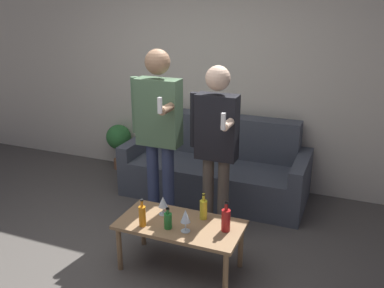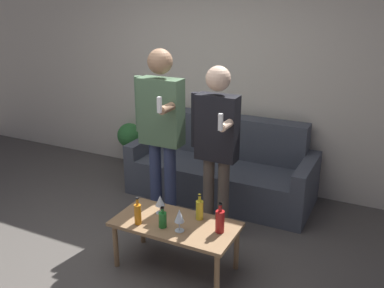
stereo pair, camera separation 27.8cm
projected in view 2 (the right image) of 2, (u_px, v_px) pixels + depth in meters
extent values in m
plane|color=#514C47|center=(107.00, 268.00, 3.67)|extent=(16.00, 16.00, 0.00)
cube|color=beige|center=(214.00, 72.00, 5.10)|extent=(8.00, 0.06, 2.70)
cube|color=#474C56|center=(216.00, 184.00, 4.81)|extent=(1.79, 0.60, 0.41)
cube|color=#474C56|center=(230.00, 152.00, 5.08)|extent=(1.79, 0.24, 0.89)
cube|color=#474C56|center=(148.00, 159.00, 5.29)|extent=(0.14, 0.84, 0.59)
cube|color=#474C56|center=(305.00, 189.00, 4.47)|extent=(0.14, 0.84, 0.59)
cube|color=#8E6B47|center=(175.00, 224.00, 3.55)|extent=(1.04, 0.52, 0.03)
cylinder|color=#8E6B47|center=(116.00, 245.00, 3.64)|extent=(0.04, 0.04, 0.40)
cylinder|color=#8E6B47|center=(217.00, 276.00, 3.24)|extent=(0.04, 0.04, 0.40)
cylinder|color=#8E6B47|center=(143.00, 223.00, 3.99)|extent=(0.04, 0.04, 0.40)
cylinder|color=#8E6B47|center=(237.00, 248.00, 3.60)|extent=(0.04, 0.04, 0.40)
cylinder|color=yellow|center=(200.00, 210.00, 3.58)|extent=(0.06, 0.06, 0.17)
cylinder|color=yellow|center=(200.00, 198.00, 3.54)|extent=(0.02, 0.02, 0.06)
cylinder|color=black|center=(200.00, 195.00, 3.53)|extent=(0.03, 0.03, 0.01)
cylinder|color=orange|center=(138.00, 214.00, 3.50)|extent=(0.06, 0.06, 0.17)
cylinder|color=orange|center=(137.00, 201.00, 3.46)|extent=(0.02, 0.02, 0.07)
cylinder|color=black|center=(137.00, 198.00, 3.45)|extent=(0.03, 0.03, 0.01)
cylinder|color=#23752D|center=(163.00, 220.00, 3.46)|extent=(0.07, 0.07, 0.13)
cylinder|color=#23752D|center=(162.00, 210.00, 3.43)|extent=(0.02, 0.02, 0.05)
cylinder|color=black|center=(162.00, 208.00, 3.42)|extent=(0.03, 0.03, 0.01)
cylinder|color=#B21E1E|center=(220.00, 222.00, 3.38)|extent=(0.07, 0.07, 0.18)
cylinder|color=#B21E1E|center=(220.00, 207.00, 3.33)|extent=(0.03, 0.03, 0.07)
cylinder|color=black|center=(220.00, 204.00, 3.32)|extent=(0.03, 0.03, 0.01)
cylinder|color=silver|center=(180.00, 230.00, 3.42)|extent=(0.08, 0.08, 0.01)
cylinder|color=silver|center=(179.00, 226.00, 3.41)|extent=(0.01, 0.01, 0.08)
cone|color=silver|center=(179.00, 216.00, 3.38)|extent=(0.08, 0.08, 0.11)
cylinder|color=silver|center=(160.00, 213.00, 3.70)|extent=(0.08, 0.08, 0.01)
cylinder|color=silver|center=(160.00, 209.00, 3.69)|extent=(0.01, 0.01, 0.07)
cone|color=silver|center=(160.00, 201.00, 3.66)|extent=(0.08, 0.08, 0.09)
cylinder|color=navy|center=(156.00, 182.00, 4.32)|extent=(0.12, 0.12, 0.85)
cylinder|color=navy|center=(170.00, 185.00, 4.25)|extent=(0.12, 0.12, 0.85)
cube|color=#4C6B4C|center=(161.00, 112.00, 4.04)|extent=(0.42, 0.18, 0.64)
sphere|color=#9E7556|center=(160.00, 61.00, 3.88)|extent=(0.23, 0.23, 0.23)
cylinder|color=#4C6B4C|center=(139.00, 104.00, 4.13)|extent=(0.08, 0.08, 0.54)
cylinder|color=#9E7556|center=(169.00, 107.00, 3.82)|extent=(0.08, 0.28, 0.08)
cube|color=white|center=(159.00, 105.00, 3.65)|extent=(0.03, 0.03, 0.14)
cylinder|color=brown|center=(209.00, 197.00, 4.07)|extent=(0.11, 0.11, 0.80)
cylinder|color=brown|center=(223.00, 200.00, 4.01)|extent=(0.11, 0.11, 0.80)
cube|color=black|center=(217.00, 128.00, 3.81)|extent=(0.38, 0.17, 0.60)
sphere|color=beige|center=(218.00, 79.00, 3.66)|extent=(0.22, 0.22, 0.22)
cylinder|color=black|center=(195.00, 120.00, 3.89)|extent=(0.07, 0.07, 0.51)
cylinder|color=beige|center=(228.00, 124.00, 3.60)|extent=(0.07, 0.26, 0.07)
cube|color=white|center=(221.00, 122.00, 3.45)|extent=(0.03, 0.03, 0.14)
cylinder|color=#936042|center=(131.00, 162.00, 5.83)|extent=(0.17, 0.17, 0.13)
cylinder|color=#476B38|center=(130.00, 150.00, 5.77)|extent=(0.02, 0.02, 0.20)
sphere|color=#337A38|center=(130.00, 135.00, 5.70)|extent=(0.33, 0.33, 0.33)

